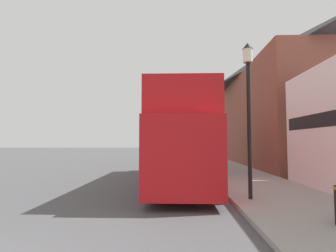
{
  "coord_description": "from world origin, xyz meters",
  "views": [
    {
      "loc": [
        3.43,
        -2.79,
        1.97
      ],
      "look_at": [
        3.02,
        9.49,
        2.73
      ],
      "focal_mm": 28.0,
      "sensor_mm": 36.0,
      "label": 1
    }
  ],
  "objects": [
    {
      "name": "ground_plane",
      "position": [
        0.0,
        21.0,
        0.0
      ],
      "size": [
        144.0,
        144.0,
        0.0
      ],
      "primitive_type": "plane",
      "color": "#4C4C4F"
    },
    {
      "name": "sidewalk",
      "position": [
        7.02,
        18.0,
        0.07
      ],
      "size": [
        3.65,
        108.0,
        0.14
      ],
      "color": "#999993",
      "rests_on": "ground_plane"
    },
    {
      "name": "brick_terrace_rear",
      "position": [
        11.84,
        23.84,
        5.41
      ],
      "size": [
        6.0,
        25.02,
        10.83
      ],
      "color": "brown",
      "rests_on": "ground_plane"
    },
    {
      "name": "tour_bus",
      "position": [
        3.6,
        10.35,
        1.8
      ],
      "size": [
        2.53,
        11.37,
        4.04
      ],
      "rotation": [
        0.0,
        0.0,
        0.0
      ],
      "color": "red",
      "rests_on": "ground_plane"
    },
    {
      "name": "parked_car_ahead_of_bus",
      "position": [
        4.08,
        18.48,
        0.7
      ],
      "size": [
        1.91,
        4.35,
        1.47
      ],
      "rotation": [
        0.0,
        0.0,
        -0.04
      ],
      "color": "maroon",
      "rests_on": "ground_plane"
    },
    {
      "name": "lamp_post_nearest",
      "position": [
        5.81,
        5.86,
        3.66
      ],
      "size": [
        0.35,
        0.35,
        5.15
      ],
      "color": "black",
      "rests_on": "sidewalk"
    },
    {
      "name": "lamp_post_second",
      "position": [
        5.65,
        14.18,
        3.41
      ],
      "size": [
        0.35,
        0.35,
        4.75
      ],
      "color": "black",
      "rests_on": "sidewalk"
    },
    {
      "name": "lamp_post_third",
      "position": [
        5.77,
        22.5,
        3.45
      ],
      "size": [
        0.35,
        0.35,
        4.82
      ],
      "color": "black",
      "rests_on": "sidewalk"
    }
  ]
}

